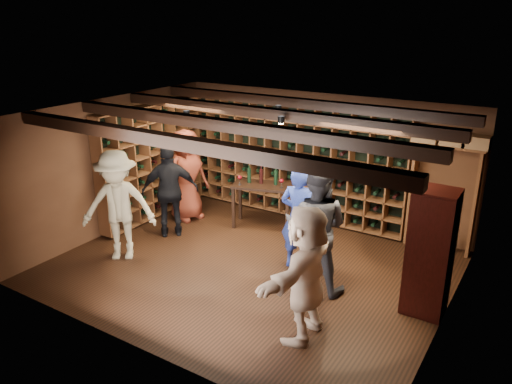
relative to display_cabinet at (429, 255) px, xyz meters
The scene contains 13 objects.
ground 2.85m from the display_cabinet, behind, with size 6.00×6.00×0.00m, color black.
room_shell 3.14m from the display_cabinet, behind, with size 6.00×6.00×6.00m.
wine_rack_back 3.89m from the display_cabinet, 146.67° to the left, with size 4.65×0.30×2.20m.
wine_rack_left 5.59m from the display_cabinet, behind, with size 0.30×2.65×2.20m.
crate_shelf 2.26m from the display_cabinet, 98.20° to the left, with size 1.20×0.32×2.07m.
display_cabinet is the anchor object (origin of this frame).
man_blue_shirt 2.07m from the display_cabinet, behind, with size 0.63×0.41×1.72m, color navy.
man_grey_suit 1.58m from the display_cabinet, behind, with size 0.95×0.74×1.95m, color black.
guest_red_floral 4.97m from the display_cabinet, 169.82° to the left, with size 0.89×0.58×1.82m, color maroon.
guest_woman_black 4.62m from the display_cabinet, behind, with size 1.02×0.42×1.74m, color black.
guest_khaki 4.85m from the display_cabinet, 167.42° to the right, with size 1.20×0.69×1.86m, color gray.
guest_beige 1.80m from the display_cabinet, 129.86° to the right, with size 1.65×0.53×1.78m, color tan.
tasting_table 3.66m from the display_cabinet, 158.86° to the left, with size 1.25×0.89×1.13m.
Camera 1 is at (3.92, -6.09, 3.90)m, focal length 35.00 mm.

